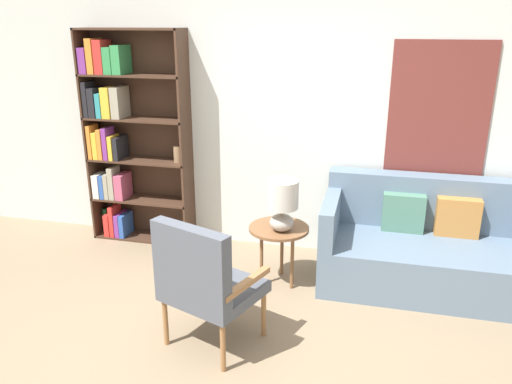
{
  "coord_description": "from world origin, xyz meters",
  "views": [
    {
      "loc": [
        1.02,
        -2.57,
        2.18
      ],
      "look_at": [
        0.14,
        1.02,
        0.9
      ],
      "focal_mm": 35.0,
      "sensor_mm": 36.0,
      "label": 1
    }
  ],
  "objects_px": {
    "armchair": "(203,278)",
    "side_table": "(279,233)",
    "bookshelf": "(124,136)",
    "table_lamp": "(282,202)",
    "couch": "(428,248)"
  },
  "relations": [
    {
      "from": "couch",
      "to": "table_lamp",
      "type": "bearing_deg",
      "value": -162.48
    },
    {
      "from": "couch",
      "to": "table_lamp",
      "type": "xyz_separation_m",
      "value": [
        -1.21,
        -0.38,
        0.45
      ]
    },
    {
      "from": "bookshelf",
      "to": "couch",
      "type": "xyz_separation_m",
      "value": [
        2.96,
        -0.28,
        -0.76
      ]
    },
    {
      "from": "armchair",
      "to": "side_table",
      "type": "bearing_deg",
      "value": 73.36
    },
    {
      "from": "armchair",
      "to": "side_table",
      "type": "relative_size",
      "value": 1.83
    },
    {
      "from": "armchair",
      "to": "table_lamp",
      "type": "relative_size",
      "value": 2.19
    },
    {
      "from": "bookshelf",
      "to": "couch",
      "type": "height_order",
      "value": "bookshelf"
    },
    {
      "from": "armchair",
      "to": "side_table",
      "type": "distance_m",
      "value": 1.08
    },
    {
      "from": "couch",
      "to": "table_lamp",
      "type": "height_order",
      "value": "table_lamp"
    },
    {
      "from": "side_table",
      "to": "armchair",
      "type": "bearing_deg",
      "value": -106.64
    },
    {
      "from": "bookshelf",
      "to": "table_lamp",
      "type": "distance_m",
      "value": 1.89
    },
    {
      "from": "armchair",
      "to": "couch",
      "type": "distance_m",
      "value": 2.07
    },
    {
      "from": "table_lamp",
      "to": "side_table",
      "type": "bearing_deg",
      "value": 118.56
    },
    {
      "from": "bookshelf",
      "to": "table_lamp",
      "type": "height_order",
      "value": "bookshelf"
    },
    {
      "from": "bookshelf",
      "to": "armchair",
      "type": "xyz_separation_m",
      "value": [
        1.4,
        -1.63,
        -0.54
      ]
    }
  ]
}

